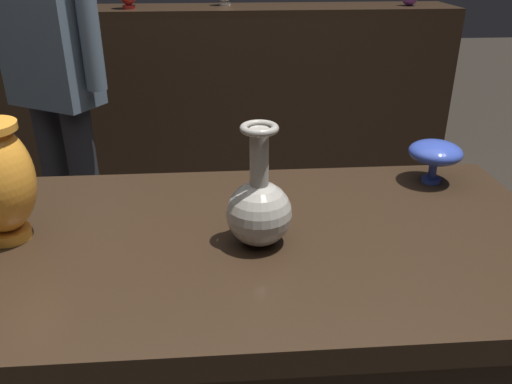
% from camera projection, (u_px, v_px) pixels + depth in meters
% --- Properties ---
extents(back_display_shelf, '(2.60, 0.40, 0.99)m').
position_uv_depth(back_display_shelf, '(227.00, 94.00, 3.12)').
color(back_display_shelf, black).
rests_on(back_display_shelf, ground_plane).
extents(vase_centerpiece, '(0.12, 0.12, 0.23)m').
position_uv_depth(vase_centerpiece, '(259.00, 208.00, 0.96)').
color(vase_centerpiece, gray).
rests_on(vase_centerpiece, display_plinth).
extents(vase_tall_behind, '(0.12, 0.12, 0.10)m').
position_uv_depth(vase_tall_behind, '(435.00, 153.00, 1.21)').
color(vase_tall_behind, '#2D429E').
rests_on(vase_tall_behind, display_plinth).
extents(visitor_near_left, '(0.42, 0.32, 1.56)m').
position_uv_depth(visitor_near_left, '(52.00, 65.00, 1.88)').
color(visitor_near_left, '#232328').
rests_on(visitor_near_left, ground_plane).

